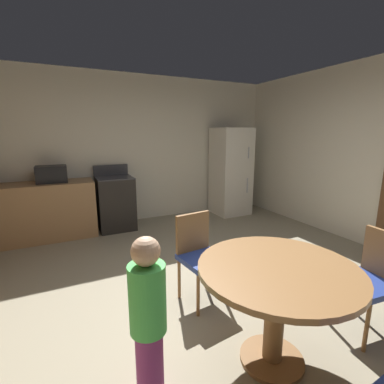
% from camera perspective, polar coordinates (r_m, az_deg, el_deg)
% --- Properties ---
extents(ground_plane, '(14.00, 14.00, 0.00)m').
position_cam_1_polar(ground_plane, '(2.94, 5.34, -22.18)').
color(ground_plane, gray).
extents(wall_back, '(5.83, 0.12, 2.70)m').
position_cam_1_polar(wall_back, '(5.33, -12.02, 8.58)').
color(wall_back, silver).
rests_on(wall_back, ground).
extents(wall_right, '(0.12, 5.60, 2.70)m').
position_cam_1_polar(wall_right, '(4.74, 34.32, 6.35)').
color(wall_right, silver).
rests_on(wall_right, ground).
extents(kitchen_counter, '(1.80, 0.60, 0.90)m').
position_cam_1_polar(kitchen_counter, '(4.94, -30.03, -3.67)').
color(kitchen_counter, '#9E754C').
rests_on(kitchen_counter, ground).
extents(oven_range, '(0.60, 0.60, 1.10)m').
position_cam_1_polar(oven_range, '(4.99, -15.60, -2.12)').
color(oven_range, black).
rests_on(oven_range, ground).
extents(refrigerator, '(0.68, 0.68, 1.76)m').
position_cam_1_polar(refrigerator, '(5.74, 8.01, 4.23)').
color(refrigerator, silver).
rests_on(refrigerator, ground).
extents(microwave, '(0.44, 0.32, 0.26)m').
position_cam_1_polar(microwave, '(4.81, -27.12, 3.33)').
color(microwave, black).
rests_on(microwave, kitchen_counter).
extents(dining_table, '(1.11, 1.11, 0.76)m').
position_cam_1_polar(dining_table, '(2.12, 17.13, -18.43)').
color(dining_table, olive).
rests_on(dining_table, ground).
extents(chair_north, '(0.45, 0.45, 0.87)m').
position_cam_1_polar(chair_north, '(2.79, 1.46, -12.28)').
color(chair_north, olive).
rests_on(chair_north, ground).
extents(chair_east, '(0.44, 0.44, 0.87)m').
position_cam_1_polar(chair_east, '(2.79, 33.44, -14.36)').
color(chair_east, olive).
rests_on(chair_east, ground).
extents(person_child, '(0.24, 0.24, 1.09)m').
position_cam_1_polar(person_child, '(1.81, -9.08, -24.45)').
color(person_child, '#8C337A').
rests_on(person_child, ground).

